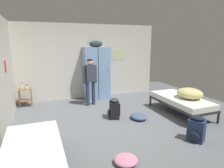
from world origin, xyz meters
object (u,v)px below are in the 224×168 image
at_px(backpack_navy, 196,129).
at_px(clothes_pile_pink, 126,160).
at_px(bedding_heap, 190,93).
at_px(person_traveler, 90,78).
at_px(locker_bank, 96,72).
at_px(clothes_pile_denim, 139,116).
at_px(bed_right, 181,101).
at_px(lotion_bottle, 27,87).
at_px(shelf_unit, 25,96).
at_px(water_bottle, 22,86).
at_px(bed_left_front, 33,153).
at_px(backpack_black, 114,109).

xyz_separation_m(backpack_navy, clothes_pile_pink, (-1.69, -0.19, -0.20)).
relative_size(bedding_heap, person_traveler, 0.49).
relative_size(locker_bank, clothes_pile_denim, 4.11).
relative_size(locker_bank, bed_right, 1.09).
height_order(lotion_bottle, clothes_pile_denim, lotion_bottle).
xyz_separation_m(shelf_unit, water_bottle, (-0.08, 0.02, 0.31)).
bearing_deg(shelf_unit, backpack_navy, -47.81).
xyz_separation_m(shelf_unit, clothes_pile_denim, (2.86, -2.27, -0.28)).
bearing_deg(clothes_pile_pink, lotion_bottle, 112.73).
distance_m(shelf_unit, bedding_heap, 5.00).
distance_m(bedding_heap, clothes_pile_pink, 3.04).
bearing_deg(person_traveler, locker_bank, 59.00).
bearing_deg(person_traveler, lotion_bottle, 162.69).
bearing_deg(bedding_heap, backpack_navy, -126.62).
distance_m(bed_left_front, bedding_heap, 4.25).
bearing_deg(lotion_bottle, water_bottle, 158.20).
bearing_deg(bed_left_front, backpack_black, 40.64).
bearing_deg(water_bottle, locker_bank, 0.57).
relative_size(locker_bank, backpack_black, 3.76).
relative_size(bed_left_front, bedding_heap, 2.60).
relative_size(bed_right, backpack_navy, 3.45).
xyz_separation_m(lotion_bottle, clothes_pile_denim, (2.79, -2.23, -0.56)).
xyz_separation_m(water_bottle, clothes_pile_pink, (1.78, -3.95, -0.60)).
relative_size(locker_bank, clothes_pile_pink, 4.99).
bearing_deg(lotion_bottle, person_traveler, -17.31).
bearing_deg(bedding_heap, locker_bank, 127.19).
xyz_separation_m(bedding_heap, clothes_pile_denim, (-1.46, 0.23, -0.56)).
bearing_deg(clothes_pile_denim, backpack_navy, -70.06).
bearing_deg(bed_right, clothes_pile_pink, -147.16).
distance_m(bed_left_front, backpack_black, 2.66).
bearing_deg(bed_left_front, bed_right, 19.05).
bearing_deg(clothes_pile_pink, locker_bank, 80.23).
height_order(person_traveler, water_bottle, person_traveler).
xyz_separation_m(backpack_black, clothes_pile_denim, (0.59, -0.31, -0.19)).
relative_size(bed_right, person_traveler, 1.26).
xyz_separation_m(bedding_heap, clothes_pile_pink, (-2.62, -1.43, -0.57)).
height_order(bed_left_front, clothes_pile_pink, bed_left_front).
bearing_deg(backpack_navy, backpack_black, 122.27).
distance_m(shelf_unit, water_bottle, 0.33).
xyz_separation_m(bed_left_front, bedding_heap, (4.07, 1.19, 0.25)).
xyz_separation_m(person_traveler, water_bottle, (-2.06, 0.65, -0.25)).
relative_size(bed_right, lotion_bottle, 14.40).
height_order(locker_bank, clothes_pile_pink, locker_bank).
bearing_deg(bed_left_front, water_bottle, 95.08).
distance_m(water_bottle, clothes_pile_denim, 3.77).
bearing_deg(water_bottle, bed_left_front, -84.92).
bearing_deg(backpack_navy, lotion_bottle, 131.90).
xyz_separation_m(shelf_unit, bedding_heap, (4.32, -2.50, 0.29)).
height_order(locker_bank, backpack_black, locker_bank).
bearing_deg(clothes_pile_denim, bed_right, -2.90).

